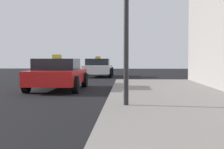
# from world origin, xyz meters

# --- Properties ---
(car_red) EXTENTS (2.04, 4.17, 1.43)m
(car_red) POSITION_xyz_m (-0.23, 11.44, 0.65)
(car_red) COLOR red
(car_red) RESTS_ON ground_plane
(car_white) EXTENTS (2.01, 4.12, 1.43)m
(car_white) POSITION_xyz_m (0.58, 21.13, 0.65)
(car_white) COLOR white
(car_white) RESTS_ON ground_plane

